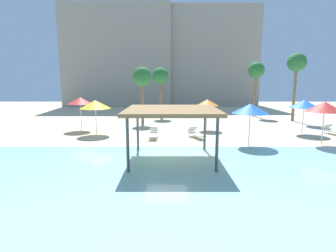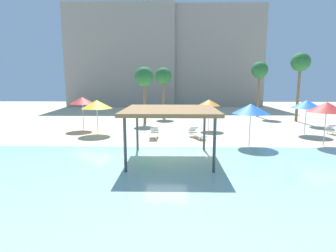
# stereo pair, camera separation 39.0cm
# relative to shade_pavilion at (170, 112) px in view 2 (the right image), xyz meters

# --- Properties ---
(ground_plane) EXTENTS (80.00, 80.00, 0.00)m
(ground_plane) POSITION_rel_shade_pavilion_xyz_m (-0.27, 1.23, -2.60)
(ground_plane) COLOR beige
(lagoon_water) EXTENTS (44.00, 13.50, 0.04)m
(lagoon_water) POSITION_rel_shade_pavilion_xyz_m (-0.27, -4.02, -2.58)
(lagoon_water) COLOR #99D1C6
(lagoon_water) RESTS_ON ground
(shade_pavilion) EXTENTS (4.74, 4.74, 2.76)m
(shade_pavilion) POSITION_rel_shade_pavilion_xyz_m (0.00, 0.00, 0.00)
(shade_pavilion) COLOR #42474C
(shade_pavilion) RESTS_ON ground
(beach_umbrella_red_0) EXTENTS (2.12, 2.12, 2.82)m
(beach_umbrella_red_0) POSITION_rel_shade_pavilion_xyz_m (-7.70, 9.00, -0.08)
(beach_umbrella_red_0) COLOR silver
(beach_umbrella_red_0) RESTS_ON ground
(beach_umbrella_blue_1) EXTENTS (2.32, 2.32, 2.72)m
(beach_umbrella_blue_1) POSITION_rel_shade_pavilion_xyz_m (10.57, 7.26, -0.21)
(beach_umbrella_blue_1) COLOR silver
(beach_umbrella_blue_1) RESTS_ON ground
(beach_umbrella_red_2) EXTENTS (2.35, 2.35, 2.85)m
(beach_umbrella_red_2) POSITION_rel_shade_pavilion_xyz_m (9.97, 3.46, -0.08)
(beach_umbrella_red_2) COLOR silver
(beach_umbrella_red_2) RESTS_ON ground
(beach_umbrella_yellow_4) EXTENTS (2.39, 2.39, 2.70)m
(beach_umbrella_yellow_4) POSITION_rel_shade_pavilion_xyz_m (-5.89, 7.05, -0.23)
(beach_umbrella_yellow_4) COLOR silver
(beach_umbrella_yellow_4) RESTS_ON ground
(beach_umbrella_blue_5) EXTENTS (2.33, 2.33, 2.75)m
(beach_umbrella_blue_5) POSITION_rel_shade_pavilion_xyz_m (5.09, 3.27, -0.17)
(beach_umbrella_blue_5) COLOR silver
(beach_umbrella_blue_5) RESTS_ON ground
(beach_umbrella_orange_7) EXTENTS (1.93, 1.93, 2.62)m
(beach_umbrella_orange_7) POSITION_rel_shade_pavilion_xyz_m (3.19, 9.14, -0.25)
(beach_umbrella_orange_7) COLOR silver
(beach_umbrella_orange_7) RESTS_ON ground
(lounge_chair_0) EXTENTS (1.05, 1.99, 0.74)m
(lounge_chair_0) POSITION_rel_shade_pavilion_xyz_m (12.85, 6.95, -2.27)
(lounge_chair_0) COLOR white
(lounge_chair_0) RESTS_ON ground
(lounge_chair_1) EXTENTS (1.30, 1.98, 0.74)m
(lounge_chair_1) POSITION_rel_shade_pavilion_xyz_m (1.87, 5.75, -2.27)
(lounge_chair_1) COLOR white
(lounge_chair_1) RESTS_ON ground
(lounge_chair_3) EXTENTS (0.61, 1.90, 0.74)m
(lounge_chair_3) POSITION_rel_shade_pavilion_xyz_m (-1.29, 5.58, -2.27)
(lounge_chair_3) COLOR white
(lounge_chair_3) RESTS_ON ground
(palm_tree_0) EXTENTS (1.90, 1.90, 5.73)m
(palm_tree_0) POSITION_rel_shade_pavilion_xyz_m (-1.06, 17.36, 2.06)
(palm_tree_0) COLOR brown
(palm_tree_0) RESTS_ON ground
(palm_tree_1) EXTENTS (1.90, 1.90, 6.41)m
(palm_tree_1) POSITION_rel_shade_pavilion_xyz_m (10.14, 18.04, 2.70)
(palm_tree_1) COLOR brown
(palm_tree_1) RESTS_ON ground
(palm_tree_2) EXTENTS (1.90, 1.90, 7.04)m
(palm_tree_2) POSITION_rel_shade_pavilion_xyz_m (13.04, 14.26, 3.29)
(palm_tree_2) COLOR brown
(palm_tree_2) RESTS_ON ground
(palm_tree_3) EXTENTS (1.90, 1.90, 5.57)m
(palm_tree_3) POSITION_rel_shade_pavilion_xyz_m (-2.76, 12.96, 1.90)
(palm_tree_3) COLOR brown
(palm_tree_3) RESTS_ON ground
(hotel_block_0) EXTENTS (17.76, 8.39, 16.37)m
(hotel_block_0) POSITION_rel_shade_pavilion_xyz_m (-8.63, 33.70, 5.58)
(hotel_block_0) COLOR #9E9384
(hotel_block_0) RESTS_ON ground
(hotel_block_1) EXTENTS (17.46, 11.81, 16.30)m
(hotel_block_1) POSITION_rel_shade_pavilion_xyz_m (6.14, 36.39, 5.55)
(hotel_block_1) COLOR #9E9384
(hotel_block_1) RESTS_ON ground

